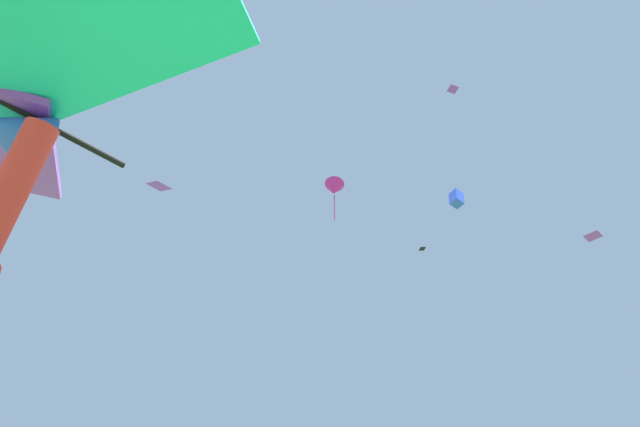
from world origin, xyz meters
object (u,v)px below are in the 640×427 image
distant_kite_purple_overhead_distant (453,89)px  distant_kite_black_mid_left (422,249)px  distant_kite_purple_high_right (593,236)px  distant_kite_purple_far_center (159,185)px  distant_kite_blue_low_right (456,199)px  distant_kite_magenta_high_left (334,189)px

distant_kite_purple_overhead_distant → distant_kite_black_mid_left: (-7.34, 16.12, 0.75)m
distant_kite_purple_high_right → distant_kite_black_mid_left: distant_kite_black_mid_left is taller
distant_kite_purple_far_center → distant_kite_blue_low_right: 20.47m
distant_kite_purple_high_right → distant_kite_black_mid_left: (-11.26, 11.98, 8.21)m
distant_kite_purple_far_center → distant_kite_blue_low_right: bearing=72.6°
distant_kite_purple_overhead_distant → distant_kite_magenta_high_left: (-7.83, 2.05, -2.01)m
distant_kite_magenta_high_left → distant_kite_black_mid_left: (0.49, 14.07, 2.76)m
distant_kite_black_mid_left → distant_kite_blue_low_right: bearing=-58.1°
distant_kite_black_mid_left → distant_kite_blue_low_right: (4.93, -7.91, -1.60)m
distant_kite_blue_low_right → distant_kite_purple_far_center: bearing=-107.4°
distant_kite_purple_far_center → distant_kite_magenta_high_left: size_ratio=0.32×
distant_kite_purple_overhead_distant → distant_kite_blue_low_right: (-2.41, 8.21, -0.85)m
distant_kite_purple_high_right → distant_kite_black_mid_left: size_ratio=1.66×
distant_kite_magenta_high_left → distant_kite_blue_low_right: 8.28m
distant_kite_purple_overhead_distant → distant_kite_purple_high_right: (3.93, 4.14, -7.46)m
distant_kite_purple_high_right → distant_kite_purple_far_center: bearing=-130.9°
distant_kite_purple_high_right → distant_kite_purple_far_center: 18.32m
distant_kite_blue_low_right → distant_kite_purple_overhead_distant: bearing=-73.7°
distant_kite_purple_far_center → distant_kite_blue_low_right: size_ratio=0.68×
distant_kite_purple_far_center → distant_kite_black_mid_left: (0.68, 25.77, 9.90)m
distant_kite_blue_low_right → distant_kite_black_mid_left: bearing=121.9°
distant_kite_magenta_high_left → distant_kite_black_mid_left: 14.34m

